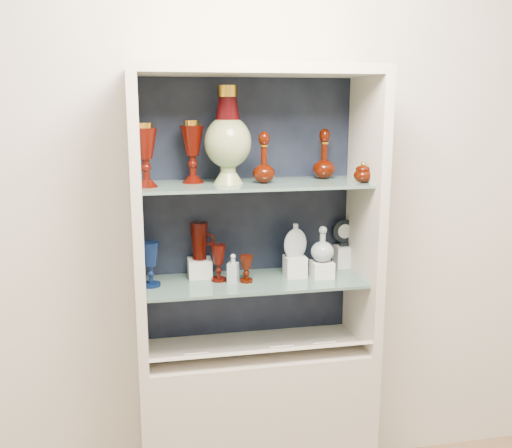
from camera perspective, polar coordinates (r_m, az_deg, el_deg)
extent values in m
cube|color=silver|center=(2.56, -0.96, 3.19)|extent=(3.50, 0.02, 2.80)
cube|color=beige|center=(2.72, 0.00, -19.45)|extent=(1.00, 0.40, 0.75)
cube|color=black|center=(2.55, -0.83, 1.42)|extent=(0.98, 0.02, 1.15)
cube|color=beige|center=(2.32, -11.71, 0.12)|extent=(0.04, 0.40, 1.15)
cube|color=beige|center=(2.50, 10.85, 1.01)|extent=(0.04, 0.40, 1.15)
cube|color=beige|center=(2.32, 0.00, 15.15)|extent=(1.00, 0.40, 0.04)
cube|color=slate|center=(2.45, -0.09, -5.76)|extent=(0.92, 0.34, 0.01)
cube|color=slate|center=(2.36, -0.10, 4.00)|extent=(0.92, 0.34, 0.01)
cube|color=beige|center=(2.43, 0.52, -12.62)|extent=(0.92, 0.17, 0.09)
cube|color=white|center=(2.44, 2.41, -12.14)|extent=(0.10, 0.06, 0.03)
cube|color=white|center=(2.39, -6.02, -12.76)|extent=(0.10, 0.06, 0.03)
cube|color=white|center=(2.49, 6.63, -11.73)|extent=(0.10, 0.06, 0.03)
cube|color=silver|center=(2.50, -5.65, -4.40)|extent=(0.10, 0.10, 0.08)
cube|color=silver|center=(2.50, 3.92, -4.24)|extent=(0.09, 0.09, 0.09)
cube|color=silver|center=(2.50, 6.61, -4.52)|extent=(0.09, 0.09, 0.07)
cube|color=silver|center=(2.66, 8.75, -3.21)|extent=(0.08, 0.08, 0.10)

